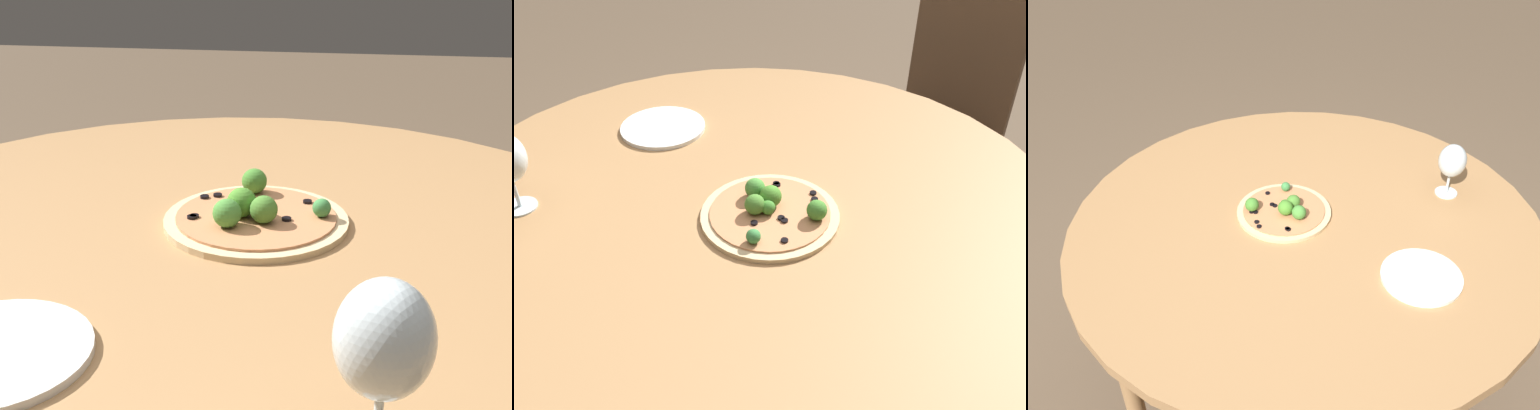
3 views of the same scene
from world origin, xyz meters
TOP-DOWN VIEW (x-y plane):
  - dining_table at (0.00, 0.00)m, footprint 1.34×1.34m
  - chair at (-1.03, 0.27)m, footprint 0.49×0.49m
  - pizza at (0.02, 0.07)m, footprint 0.27×0.27m
  - plate_near at (-0.19, -0.31)m, footprint 0.21×0.21m

SIDE VIEW (x-z plane):
  - chair at x=-1.03m, z-range 0.03..0.96m
  - dining_table at x=0.00m, z-range 0.33..1.10m
  - plate_near at x=-0.19m, z-range 0.78..0.79m
  - pizza at x=0.02m, z-range 0.76..0.82m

